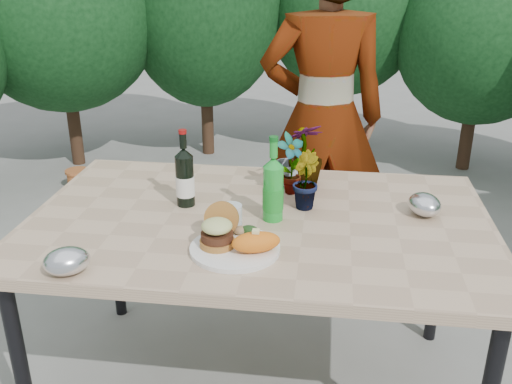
# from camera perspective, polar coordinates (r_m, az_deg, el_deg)

# --- Properties ---
(patio_table) EXTENTS (1.60, 1.00, 0.75)m
(patio_table) POSITION_cam_1_polar(r_m,az_deg,el_deg) (2.01, 0.30, -4.05)
(patio_table) COLOR tan
(patio_table) RESTS_ON ground
(shrub_hedge) EXTENTS (7.01, 5.05, 2.24)m
(shrub_hedge) POSITION_cam_1_polar(r_m,az_deg,el_deg) (3.46, 6.05, 15.72)
(shrub_hedge) COLOR #382316
(shrub_hedge) RESTS_ON ground
(dinner_plate) EXTENTS (0.28, 0.28, 0.01)m
(dinner_plate) POSITION_cam_1_polar(r_m,az_deg,el_deg) (1.77, -2.11, -5.69)
(dinner_plate) COLOR white
(dinner_plate) RESTS_ON patio_table
(burger_stack) EXTENTS (0.11, 0.16, 0.11)m
(burger_stack) POSITION_cam_1_polar(r_m,az_deg,el_deg) (1.77, -3.80, -3.77)
(burger_stack) COLOR #B7722D
(burger_stack) RESTS_ON dinner_plate
(sweet_potato) EXTENTS (0.17, 0.12, 0.06)m
(sweet_potato) POSITION_cam_1_polar(r_m,az_deg,el_deg) (1.72, -0.00, -5.03)
(sweet_potato) COLOR orange
(sweet_potato) RESTS_ON dinner_plate
(grilled_veg) EXTENTS (0.08, 0.05, 0.03)m
(grilled_veg) POSITION_cam_1_polar(r_m,az_deg,el_deg) (1.84, -1.11, -3.80)
(grilled_veg) COLOR olive
(grilled_veg) RESTS_ON dinner_plate
(wine_bottle) EXTENTS (0.07, 0.07, 0.28)m
(wine_bottle) POSITION_cam_1_polar(r_m,az_deg,el_deg) (2.06, -7.13, 1.40)
(wine_bottle) COLOR black
(wine_bottle) RESTS_ON patio_table
(sparkling_water) EXTENTS (0.07, 0.07, 0.30)m
(sparkling_water) POSITION_cam_1_polar(r_m,az_deg,el_deg) (1.93, 1.72, 0.20)
(sparkling_water) COLOR green
(sparkling_water) RESTS_ON patio_table
(plastic_cup) EXTENTS (0.07, 0.07, 0.09)m
(plastic_cup) POSITION_cam_1_polar(r_m,az_deg,el_deg) (1.87, -2.49, -2.68)
(plastic_cup) COLOR silver
(plastic_cup) RESTS_ON patio_table
(seedling_left) EXTENTS (0.15, 0.15, 0.24)m
(seedling_left) POSITION_cam_1_polar(r_m,az_deg,el_deg) (2.14, 3.52, 2.80)
(seedling_left) COLOR #26531C
(seedling_left) RESTS_ON patio_table
(seedling_mid) EXTENTS (0.12, 0.14, 0.20)m
(seedling_mid) POSITION_cam_1_polar(r_m,az_deg,el_deg) (2.03, 4.87, 1.16)
(seedling_mid) COLOR #275B1F
(seedling_mid) RESTS_ON patio_table
(seedling_right) EXTENTS (0.19, 0.19, 0.25)m
(seedling_right) POSITION_cam_1_polar(r_m,az_deg,el_deg) (2.23, 4.96, 3.74)
(seedling_right) COLOR #255D20
(seedling_right) RESTS_ON patio_table
(blue_bowl) EXTENTS (0.16, 0.16, 0.10)m
(blue_bowl) POSITION_cam_1_polar(r_m,az_deg,el_deg) (2.24, 3.17, 1.81)
(blue_bowl) COLOR silver
(blue_bowl) RESTS_ON patio_table
(foil_packet_left) EXTENTS (0.17, 0.16, 0.08)m
(foil_packet_left) POSITION_cam_1_polar(r_m,az_deg,el_deg) (1.72, -18.41, -6.56)
(foil_packet_left) COLOR silver
(foil_packet_left) RESTS_ON patio_table
(foil_packet_right) EXTENTS (0.15, 0.16, 0.08)m
(foil_packet_right) POSITION_cam_1_polar(r_m,az_deg,el_deg) (2.07, 16.49, -1.21)
(foil_packet_right) COLOR silver
(foil_packet_right) RESTS_ON patio_table
(person) EXTENTS (0.68, 0.51, 1.70)m
(person) POSITION_cam_1_polar(r_m,az_deg,el_deg) (2.82, 6.72, 7.25)
(person) COLOR #A67053
(person) RESTS_ON ground
(terracotta_pot) EXTENTS (0.17, 0.17, 0.14)m
(terracotta_pot) POSITION_cam_1_polar(r_m,az_deg,el_deg) (4.37, -17.39, 1.29)
(terracotta_pot) COLOR #BF6331
(terracotta_pot) RESTS_ON ground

